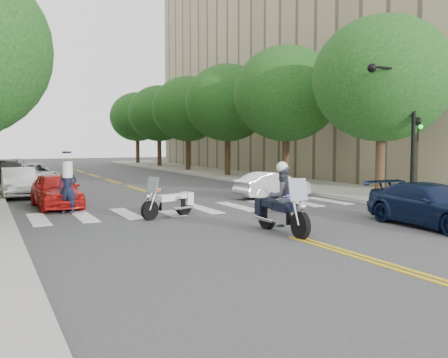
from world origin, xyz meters
TOP-DOWN VIEW (x-y plane):
  - ground at (0.00, 0.00)m, footprint 140.00×140.00m
  - sidewalk_right at (9.50, 22.00)m, footprint 5.00×60.00m
  - building_right at (26.00, 26.00)m, footprint 26.00×44.00m
  - tree_r_0 at (8.80, 6.00)m, footprint 6.40×6.40m
  - tree_r_1 at (8.80, 14.00)m, footprint 6.40×6.40m
  - tree_r_2 at (8.80, 22.00)m, footprint 6.40×6.40m
  - tree_r_3 at (8.80, 30.00)m, footprint 6.40×6.40m
  - tree_r_4 at (8.80, 38.00)m, footprint 6.40×6.40m
  - tree_r_5 at (8.80, 46.00)m, footprint 6.40×6.40m
  - traffic_signal_pole at (7.72, 3.50)m, footprint 2.82×0.42m
  - motorcycle_police at (-0.02, 0.69)m, footprint 0.87×2.59m
  - motorcycle_parked at (-1.83, 5.06)m, footprint 2.19×1.15m
  - officer_standing at (-5.04, 7.52)m, footprint 0.80×0.67m
  - convertible at (4.51, 8.50)m, footprint 3.94×1.79m
  - sedan_blue at (4.88, -0.50)m, footprint 2.09×4.79m
  - parked_car_a at (-5.20, 9.50)m, footprint 1.83×4.26m
  - parked_car_b at (-6.30, 14.50)m, footprint 1.52×4.29m
  - parked_car_c at (-5.20, 19.50)m, footprint 2.77×5.27m
  - parked_car_d at (-6.30, 24.50)m, footprint 2.24×4.96m
  - parked_car_e at (-5.20, 34.00)m, footprint 1.91×3.99m

SIDE VIEW (x-z plane):
  - ground at x=0.00m, z-range 0.00..0.00m
  - sidewalk_right at x=9.50m, z-range 0.00..0.15m
  - motorcycle_parked at x=-1.83m, z-range -0.23..1.26m
  - convertible at x=4.51m, z-range 0.00..1.25m
  - parked_car_e at x=-5.20m, z-range 0.00..1.32m
  - sedan_blue at x=4.88m, z-range 0.00..1.37m
  - parked_car_d at x=-6.30m, z-range 0.00..1.41m
  - parked_car_b at x=-6.30m, z-range 0.00..1.41m
  - parked_car_c at x=-5.20m, z-range 0.00..1.41m
  - parked_car_a at x=-5.20m, z-range 0.00..1.43m
  - motorcycle_police at x=-0.02m, z-range -0.12..2.00m
  - officer_standing at x=-5.04m, z-range 0.00..1.88m
  - traffic_signal_pole at x=7.72m, z-range 0.72..6.72m
  - tree_r_0 at x=8.80m, z-range 1.33..9.78m
  - tree_r_1 at x=8.80m, z-range 1.33..9.78m
  - tree_r_2 at x=8.80m, z-range 1.33..9.78m
  - tree_r_3 at x=8.80m, z-range 1.33..9.78m
  - tree_r_4 at x=8.80m, z-range 1.33..9.78m
  - tree_r_5 at x=8.80m, z-range 1.33..9.78m
  - building_right at x=26.00m, z-range 0.00..22.00m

